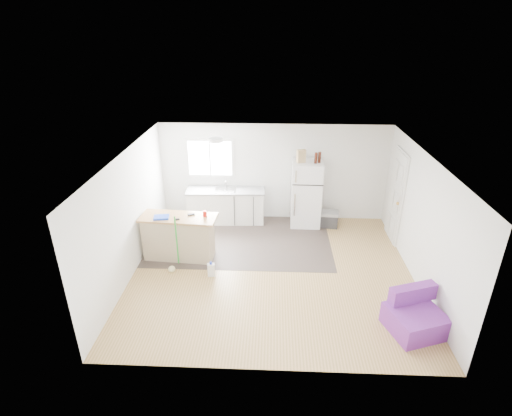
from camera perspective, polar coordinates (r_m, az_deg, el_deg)
The scene contains 19 objects.
room at distance 7.49m, azimuth 2.47°, elevation -1.44°, with size 5.51×5.01×2.41m.
vinyl_zone at distance 9.18m, azimuth -2.16°, elevation -4.58°, with size 4.05×2.50×0.00m, color #372D29.
window at distance 9.79m, azimuth -6.59°, elevation 7.09°, with size 1.18×0.06×0.98m.
interior_door at distance 9.38m, azimuth 19.38°, elevation 1.52°, with size 0.11×0.92×2.10m.
ceiling_fixture at distance 8.29m, azimuth -5.78°, elevation 9.68°, with size 0.30×0.30×0.07m, color white.
kitchen_cabinets at distance 9.88m, azimuth -4.30°, elevation 0.39°, with size 1.92×0.67×1.12m.
peninsula at distance 8.47m, azimuth -10.97°, elevation -4.06°, with size 1.59×0.71×0.95m.
refrigerator at distance 9.64m, azimuth 7.16°, elevation 2.04°, with size 0.72×0.69×1.60m.
cooler at distance 9.86m, azimuth 10.20°, elevation -1.53°, with size 0.53×0.39×0.38m.
purple_seat at distance 7.11m, azimuth 21.71°, elevation -14.20°, with size 1.01×0.99×0.66m.
cleaner_jug at distance 7.95m, azimuth -6.42°, elevation -8.74°, with size 0.16×0.12×0.31m.
mop at distance 8.15m, azimuth -11.74°, elevation -7.42°, with size 0.25×0.35×1.26m.
red_cup at distance 8.15m, azimuth -7.32°, elevation -0.79°, with size 0.08×0.08×0.12m, color red.
blue_tray at distance 8.25m, azimuth -13.36°, elevation -1.29°, with size 0.30×0.22×0.04m, color #1438BE.
tool_a at distance 8.26m, azimuth -9.25°, elevation -0.92°, with size 0.14×0.05×0.03m, color black.
tool_b at distance 8.11m, azimuth -11.23°, elevation -1.59°, with size 0.10×0.04×0.03m, color black.
cardboard_box at distance 9.26m, azimuth 6.47°, elevation 7.38°, with size 0.20×0.10×0.30m, color tan.
bottle_left at distance 9.25m, azimuth 8.55°, elevation 7.08°, with size 0.07×0.07×0.25m, color #3A140A.
bottle_right at distance 9.31m, azimuth 9.05°, elevation 7.16°, with size 0.07×0.07×0.25m, color #3A140A.
Camera 1 is at (-0.02, -6.71, 4.52)m, focal length 28.00 mm.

